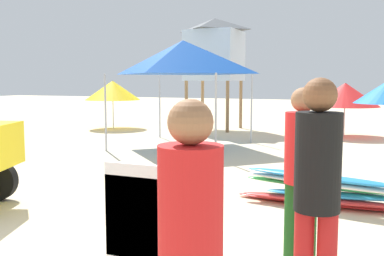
% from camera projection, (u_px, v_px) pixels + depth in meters
% --- Properties ---
extents(stacked_plastic_chairs, '(0.48, 0.48, 1.20)m').
position_uv_depth(stacked_plastic_chairs, '(144.00, 228.00, 3.27)').
color(stacked_plastic_chairs, silver).
rests_on(stacked_plastic_chairs, ground).
extents(surfboard_pile, '(2.51, 0.85, 0.48)m').
position_uv_depth(surfboard_pile, '(324.00, 190.00, 6.27)').
color(surfboard_pile, red).
rests_on(surfboard_pile, ground).
extents(lifeguard_near_center, '(0.32, 0.32, 1.69)m').
position_uv_depth(lifeguard_near_center, '(190.00, 246.00, 2.17)').
color(lifeguard_near_center, red).
rests_on(lifeguard_near_center, ground).
extents(lifeguard_near_right, '(0.32, 0.32, 1.80)m').
position_uv_depth(lifeguard_near_right, '(317.00, 187.00, 3.09)').
color(lifeguard_near_right, red).
rests_on(lifeguard_near_right, ground).
extents(lifeguard_far_right, '(0.32, 0.32, 1.72)m').
position_uv_depth(lifeguard_far_right, '(302.00, 166.00, 4.10)').
color(lifeguard_far_right, '#194C19').
rests_on(lifeguard_far_right, ground).
extents(popup_canopy, '(3.03, 3.03, 2.86)m').
position_uv_depth(popup_canopy, '(183.00, 57.00, 11.89)').
color(popup_canopy, '#B2B2B7').
rests_on(popup_canopy, ground).
extents(lifeguard_tower, '(1.98, 1.98, 4.04)m').
position_uv_depth(lifeguard_tower, '(214.00, 49.00, 16.16)').
color(lifeguard_tower, olive).
rests_on(lifeguard_tower, ground).
extents(beach_umbrella_left, '(2.18, 2.18, 1.73)m').
position_uv_depth(beach_umbrella_left, '(345.00, 95.00, 14.26)').
color(beach_umbrella_left, beige).
rests_on(beach_umbrella_left, ground).
extents(beach_umbrella_mid, '(2.07, 2.07, 1.80)m').
position_uv_depth(beach_umbrella_mid, '(113.00, 90.00, 16.75)').
color(beach_umbrella_mid, beige).
rests_on(beach_umbrella_mid, ground).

